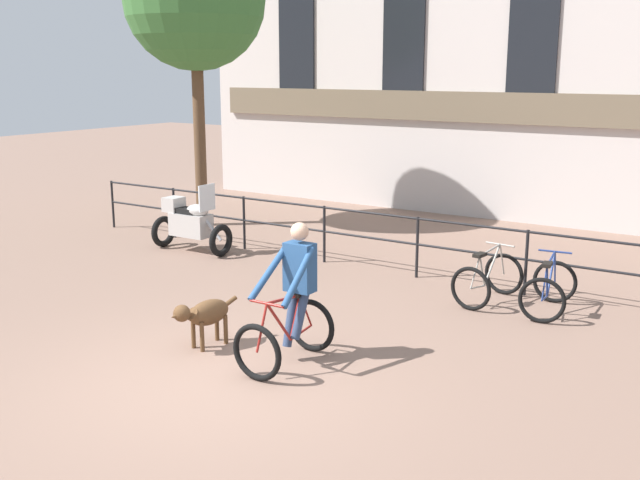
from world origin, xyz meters
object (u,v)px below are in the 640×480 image
parked_motorcycle (190,223)px  parked_bicycle_mid_left (549,289)px  parked_bicycle_near_lamp (488,279)px  dog (204,314)px  cyclist_with_bike (292,301)px

parked_motorcycle → parked_bicycle_mid_left: bearing=-90.2°
parked_motorcycle → parked_bicycle_mid_left: (6.93, 0.07, -0.20)m
parked_bicycle_near_lamp → parked_bicycle_mid_left: (0.93, -0.00, -0.00)m
dog → parked_bicycle_near_lamp: (2.31, 3.79, -0.09)m
cyclist_with_bike → parked_motorcycle: 6.02m
dog → parked_motorcycle: parked_motorcycle is taller
cyclist_with_bike → dog: 1.26m
cyclist_with_bike → parked_bicycle_mid_left: size_ratio=1.44×
parked_bicycle_mid_left → cyclist_with_bike: bearing=53.5°
parked_bicycle_near_lamp → parked_motorcycle: bearing=7.8°
parked_motorcycle → parked_bicycle_near_lamp: 6.01m
cyclist_with_bike → parked_motorcycle: cyclist_with_bike is taller
dog → parked_motorcycle: bearing=144.9°
parked_bicycle_near_lamp → parked_bicycle_mid_left: 0.93m
parked_motorcycle → dog: bearing=-136.0°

